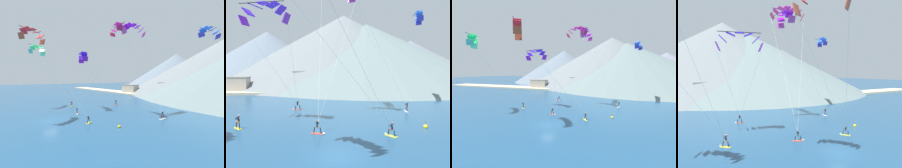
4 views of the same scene
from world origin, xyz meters
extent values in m
plane|color=navy|center=(0.00, 0.00, 0.00)|extent=(400.00, 400.00, 0.00)
cube|color=white|center=(13.08, 18.66, 0.04)|extent=(0.62, 1.48, 0.07)
cylinder|color=#14232D|center=(13.03, 18.27, 0.44)|extent=(0.15, 0.26, 0.74)
cylinder|color=#14232D|center=(13.13, 19.06, 0.44)|extent=(0.15, 0.26, 0.74)
cube|color=red|center=(13.08, 18.66, 0.84)|extent=(0.34, 0.27, 0.12)
cylinder|color=#14232D|center=(13.16, 18.65, 1.18)|extent=(0.42, 0.27, 0.63)
cylinder|color=#14232D|center=(13.05, 18.55, 1.35)|extent=(0.54, 0.15, 0.41)
cylinder|color=#14232D|center=(13.08, 18.78, 1.35)|extent=(0.54, 0.15, 0.41)
cylinder|color=black|center=(12.88, 18.69, 1.33)|extent=(0.10, 0.52, 0.03)
sphere|color=brown|center=(13.29, 18.64, 1.57)|extent=(0.23, 0.23, 0.23)
cone|color=white|center=(13.19, 19.53, 0.10)|extent=(0.40, 0.34, 0.36)
cube|color=yellow|center=(-11.67, 9.24, 0.04)|extent=(1.34, 1.32, 0.07)
cylinder|color=#231E28|center=(-11.39, 8.97, 0.45)|extent=(0.27, 0.27, 0.77)
cylinder|color=#231E28|center=(-11.95, 9.52, 0.45)|extent=(0.27, 0.27, 0.77)
cube|color=orange|center=(-11.67, 9.24, 0.87)|extent=(0.40, 0.40, 0.12)
cylinder|color=#231E28|center=(-11.62, 9.30, 1.21)|extent=(0.43, 0.44, 0.65)
cylinder|color=#231E28|center=(-11.60, 9.14, 1.40)|extent=(0.45, 0.46, 0.42)
cylinder|color=#231E28|center=(-11.78, 9.31, 1.40)|extent=(0.45, 0.46, 0.42)
cylinder|color=black|center=(-11.81, 9.10, 1.37)|extent=(0.39, 0.39, 0.03)
sphere|color=tan|center=(-11.54, 9.38, 1.63)|extent=(0.23, 0.23, 0.23)
cone|color=white|center=(-12.29, 9.85, 0.10)|extent=(0.47, 0.47, 0.36)
cube|color=#E54C33|center=(-1.85, 6.60, 0.04)|extent=(1.50, 0.93, 0.07)
cylinder|color=#14232D|center=(-2.22, 6.74, 0.41)|extent=(0.25, 0.19, 0.69)
cylinder|color=#14232D|center=(-1.48, 6.46, 0.41)|extent=(0.25, 0.19, 0.69)
cube|color=orange|center=(-1.85, 6.60, 0.79)|extent=(0.31, 0.35, 0.12)
cylinder|color=#14232D|center=(-1.88, 6.53, 1.10)|extent=(0.32, 0.41, 0.59)
cylinder|color=#14232D|center=(-1.95, 6.66, 1.27)|extent=(0.25, 0.49, 0.38)
cylinder|color=#14232D|center=(-1.74, 6.58, 1.27)|extent=(0.25, 0.49, 0.38)
cylinder|color=black|center=(-1.78, 6.79, 1.24)|extent=(0.50, 0.22, 0.03)
sphere|color=brown|center=(-1.92, 6.42, 1.47)|extent=(0.21, 0.21, 0.21)
cone|color=white|center=(-1.04, 6.28, 0.10)|extent=(0.41, 0.44, 0.36)
cube|color=yellow|center=(6.25, 5.17, 0.04)|extent=(1.18, 1.43, 0.07)
cylinder|color=#14232D|center=(6.48, 4.85, 0.40)|extent=(0.22, 0.25, 0.67)
cylinder|color=#14232D|center=(6.03, 5.50, 0.40)|extent=(0.22, 0.25, 0.67)
cube|color=red|center=(6.25, 5.17, 0.78)|extent=(0.36, 0.34, 0.12)
cylinder|color=#14232D|center=(6.30, 5.21, 1.08)|extent=(0.39, 0.35, 0.57)
cylinder|color=#14232D|center=(6.28, 5.06, 1.25)|extent=(0.44, 0.34, 0.37)
cylinder|color=#14232D|center=(6.16, 5.24, 1.25)|extent=(0.44, 0.34, 0.37)
cylinder|color=black|center=(6.07, 5.05, 1.22)|extent=(0.32, 0.45, 0.03)
sphere|color=#9E7051|center=(6.38, 5.26, 1.45)|extent=(0.21, 0.21, 0.21)
cone|color=white|center=(5.76, 5.89, 0.10)|extent=(0.47, 0.45, 0.36)
cube|color=#E54C33|center=(-5.91, 21.65, 0.04)|extent=(1.44, 0.45, 0.07)
cylinder|color=black|center=(-5.52, 21.65, 0.43)|extent=(0.25, 0.12, 0.74)
cylinder|color=black|center=(-6.31, 21.65, 0.43)|extent=(0.25, 0.12, 0.74)
cube|color=blue|center=(-5.91, 21.65, 0.84)|extent=(0.24, 0.31, 0.12)
cylinder|color=black|center=(-5.91, 21.71, 1.17)|extent=(0.22, 0.34, 0.62)
cylinder|color=black|center=(-5.79, 21.61, 1.35)|extent=(0.09, 0.53, 0.41)
cylinder|color=black|center=(-6.03, 21.61, 1.35)|extent=(0.09, 0.53, 0.41)
cylinder|color=black|center=(-5.91, 21.43, 1.32)|extent=(0.52, 0.03, 0.03)
sphere|color=tan|center=(-5.91, 21.79, 1.58)|extent=(0.23, 0.23, 0.23)
cone|color=white|center=(-6.78, 21.66, 0.10)|extent=(0.30, 0.36, 0.36)
cube|color=#BA459F|center=(3.15, 16.86, 20.18)|extent=(1.61, 0.70, 1.44)
cube|color=#940EDB|center=(3.04, 17.62, 21.27)|extent=(1.67, 1.05, 1.27)
cube|color=#940EDB|center=(3.05, 18.74, 21.99)|extent=(1.70, 1.41, 0.91)
cube|color=#940EDB|center=(3.18, 20.04, 22.25)|extent=(1.71, 1.58, 0.41)
cube|color=#940EDB|center=(3.41, 21.32, 21.99)|extent=(1.68, 1.63, 0.91)
cube|color=#940EDB|center=(3.70, 22.40, 21.27)|extent=(1.63, 1.46, 1.27)
cube|color=#BA459F|center=(4.01, 23.10, 20.18)|extent=(1.57, 1.11, 1.44)
cylinder|color=black|center=(2.51, 20.13, 22.11)|extent=(0.45, 6.34, 0.10)
cylinder|color=silver|center=(8.07, 17.67, 10.44)|extent=(9.68, 2.06, 18.24)
cylinder|color=silver|center=(8.53, 20.98, 10.44)|extent=(8.76, 4.62, 18.24)
cylinder|color=silver|center=(-14.98, 4.28, 8.59)|extent=(6.37, 9.69, 14.45)
cylinder|color=silver|center=(-16.93, 6.43, 8.59)|extent=(10.27, 5.39, 14.45)
cube|color=#AE184C|center=(-1.12, 16.62, 20.20)|extent=(0.95, 1.57, 1.19)
cube|color=#CD2097|center=(-0.42, 16.49, 21.09)|extent=(1.28, 1.66, 1.01)
cube|color=#CD2097|center=(0.53, 16.22, 21.67)|extent=(1.50, 1.70, 0.70)
cube|color=#CD2097|center=(1.59, 15.85, 21.87)|extent=(1.60, 1.72, 0.30)
cube|color=#CD2097|center=(2.63, 15.44, 21.67)|extent=(1.62, 1.69, 0.70)
cube|color=#CD2097|center=(3.52, 15.03, 21.09)|extent=(1.50, 1.60, 1.01)
cube|color=#AE184C|center=(4.14, 14.67, 20.20)|extent=(1.24, 1.48, 1.19)
cylinder|color=black|center=(1.80, 16.44, 21.79)|extent=(5.62, 1.37, 0.10)
cylinder|color=silver|center=(-1.57, 11.71, 10.46)|extent=(0.46, 9.88, 18.44)
cylinder|color=silver|center=(1.27, 10.65, 10.46)|extent=(6.13, 7.78, 18.44)
cube|color=#A54126|center=(-3.10, -4.36, 16.78)|extent=(1.36, 1.14, 1.24)
cube|color=#A54126|center=(-6.10, 0.11, 16.78)|extent=(1.37, 1.11, 1.24)
cylinder|color=silver|center=(1.52, 0.31, 8.70)|extent=(9.15, 9.52, 14.98)
cylinder|color=silver|center=(-0.04, 2.62, 8.70)|extent=(12.26, 4.88, 14.98)
cube|color=#6C16B4|center=(-5.84, 10.82, 13.77)|extent=(0.98, 1.67, 1.31)
cube|color=#3F12CF|center=(-6.55, 10.98, 14.84)|extent=(1.38, 1.78, 1.08)
cube|color=#3F12CF|center=(-7.59, 11.25, 15.56)|extent=(1.64, 1.84, 0.68)
cube|color=#3F12CF|center=(-8.81, 11.59, 15.81)|extent=(1.72, 1.86, 0.18)
cube|color=#3F12CF|center=(-10.03, 11.95, 15.56)|extent=(1.69, 1.84, 0.68)
cube|color=#3F12CF|center=(-11.05, 12.28, 14.84)|extent=(1.47, 1.77, 1.08)
cube|color=#6C16B4|center=(-11.74, 12.52, 13.77)|extent=(1.09, 1.65, 1.31)
cylinder|color=black|center=(-9.00, 10.92, 15.78)|extent=(6.04, 1.57, 0.10)
cylinder|color=silver|center=(-5.78, 16.11, 7.24)|extent=(0.29, 10.66, 11.85)
cylinder|color=silver|center=(-8.91, 17.02, 7.24)|extent=(6.03, 8.86, 11.85)
cube|color=#3432B4|center=(17.78, 24.68, 17.30)|extent=(1.33, 0.63, 1.08)
cube|color=blue|center=(17.81, 25.19, 18.15)|extent=(1.44, 1.00, 0.98)
cube|color=blue|center=(17.98, 25.97, 18.72)|extent=(1.49, 1.27, 0.72)
cube|color=blue|center=(18.28, 26.89, 18.92)|extent=(1.51, 1.38, 0.33)
cube|color=blue|center=(18.64, 27.79, 18.72)|extent=(1.47, 1.41, 0.72)
cube|color=blue|center=(19.01, 28.51, 18.15)|extent=(1.37, 1.28, 0.98)
cube|color=#3432B4|center=(19.31, 28.92, 17.30)|extent=(1.24, 1.00, 1.08)
cylinder|color=black|center=(17.77, 27.08, 18.83)|extent=(0.87, 4.43, 0.10)
sphere|color=yellow|center=(11.56, 8.28, 0.15)|extent=(0.56, 0.56, 0.56)
cylinder|color=black|center=(11.56, 8.28, 0.65)|extent=(0.04, 0.04, 0.44)
cube|color=yellow|center=(11.65, 8.28, 0.83)|extent=(0.18, 0.01, 0.12)
cube|color=#BCAD8E|center=(0.00, 49.05, 0.35)|extent=(180.00, 10.00, 0.70)
cube|color=silver|center=(-6.28, 53.49, 3.22)|extent=(9.29, 5.04, 6.44)
cube|color=#99958B|center=(-6.28, 53.49, 6.59)|extent=(9.66, 5.24, 0.30)
cube|color=beige|center=(37.91, 53.15, 2.82)|extent=(7.57, 4.17, 5.63)
cube|color=gray|center=(37.91, 53.15, 5.78)|extent=(7.88, 4.34, 0.30)
cube|color=silver|center=(26.58, 53.63, 2.02)|extent=(7.66, 6.28, 4.04)
cube|color=#99958B|center=(26.58, 53.63, 4.19)|extent=(7.97, 6.53, 0.30)
cube|color=#A89E8E|center=(5.34, 50.34, 2.81)|extent=(5.26, 4.11, 5.63)
cube|color=slate|center=(5.34, 50.34, 5.78)|extent=(5.47, 4.28, 0.30)
cone|color=slate|center=(46.67, 102.12, 11.51)|extent=(81.35, 81.35, 23.01)
cone|color=slate|center=(9.07, 98.58, 17.72)|extent=(124.53, 124.53, 35.45)
cone|color=slate|center=(19.31, 88.57, 14.51)|extent=(116.36, 116.36, 29.03)
camera|label=1|loc=(31.01, -8.21, 8.47)|focal=24.00mm
camera|label=2|loc=(-0.99, -17.80, 7.34)|focal=35.00mm
camera|label=3|loc=(11.85, -25.13, 10.42)|focal=24.00mm
camera|label=4|loc=(-18.58, -19.97, 10.35)|focal=35.00mm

